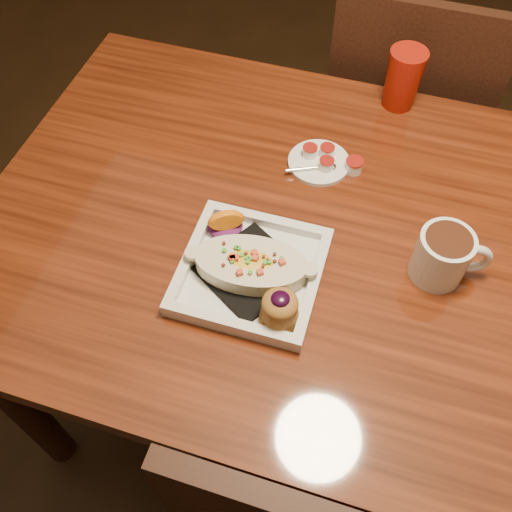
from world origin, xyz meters
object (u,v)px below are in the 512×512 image
(saucer, at_px, (319,161))
(table, at_px, (365,274))
(coffee_mug, at_px, (444,255))
(chair_far, at_px, (401,121))
(plate, at_px, (254,272))
(red_tumbler, at_px, (403,79))

(saucer, bearing_deg, table, -49.04)
(coffee_mug, bearing_deg, table, 155.60)
(chair_far, relative_size, plate, 3.82)
(plate, bearing_deg, coffee_mug, 19.81)
(chair_far, bearing_deg, coffee_mug, 100.09)
(coffee_mug, relative_size, saucer, 1.05)
(saucer, relative_size, red_tumbler, 0.95)
(chair_far, xyz_separation_m, coffee_mug, (0.12, -0.66, 0.30))
(table, relative_size, red_tumbler, 11.28)
(red_tumbler, bearing_deg, table, -86.69)
(coffee_mug, xyz_separation_m, saucer, (-0.26, 0.19, -0.04))
(saucer, bearing_deg, red_tumbler, 62.13)
(plate, distance_m, red_tumbler, 0.56)
(red_tumbler, bearing_deg, plate, -106.99)
(red_tumbler, bearing_deg, coffee_mug, -71.82)
(table, xyz_separation_m, saucer, (-0.15, 0.17, 0.11))
(chair_far, relative_size, red_tumbler, 7.00)
(table, bearing_deg, chair_far, 90.00)
(coffee_mug, bearing_deg, red_tumbler, 96.16)
(coffee_mug, height_order, red_tumbler, red_tumbler)
(saucer, bearing_deg, plate, -97.76)
(table, height_order, plate, plate)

